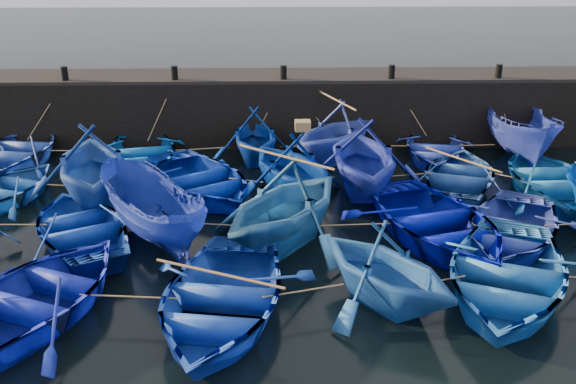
{
  "coord_description": "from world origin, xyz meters",
  "views": [
    {
      "loc": [
        -0.44,
        -13.91,
        7.62
      ],
      "look_at": [
        0.0,
        3.2,
        0.7
      ],
      "focal_mm": 40.0,
      "sensor_mm": 36.0,
      "label": 1
    }
  ],
  "objects": [
    {
      "name": "boat_17",
      "position": [
        3.86,
        1.31,
        0.57
      ],
      "size": [
        5.38,
        6.42,
        1.14
      ],
      "primitive_type": "imported",
      "rotation": [
        0.0,
        0.0,
        0.3
      ],
      "color": "#0009A6",
      "rests_on": "ground"
    },
    {
      "name": "bollard_1",
      "position": [
        -4.0,
        9.6,
        2.87
      ],
      "size": [
        0.24,
        0.24,
        0.5
      ],
      "primitive_type": "cylinder",
      "color": "black",
      "rests_on": "quay_top"
    },
    {
      "name": "boat_10",
      "position": [
        2.38,
        4.81,
        1.26
      ],
      "size": [
        4.15,
        4.81,
        2.52
      ],
      "primitive_type": "imported",
      "rotation": [
        0.0,
        0.0,
        3.15
      ],
      "color": "#1D2FA5",
      "rests_on": "ground"
    },
    {
      "name": "boat_23",
      "position": [
        1.97,
        -1.81,
        0.98
      ],
      "size": [
        4.83,
        4.91,
        1.96
      ],
      "primitive_type": "imported",
      "rotation": [
        0.0,
        0.0,
        0.67
      ],
      "color": "#1C549E",
      "rests_on": "ground"
    },
    {
      "name": "mooring_ropes",
      "position": [
        -0.31,
        4.97,
        0.88
      ],
      "size": [
        17.98,
        11.84,
        2.1
      ],
      "color": "tan",
      "rests_on": "ground"
    },
    {
      "name": "loose_oars",
      "position": [
        1.41,
        2.98,
        1.7
      ],
      "size": [
        9.38,
        12.33,
        1.51
      ],
      "color": "#99724C",
      "rests_on": "ground"
    },
    {
      "name": "wooden_crate",
      "position": [
        0.47,
        4.39,
        2.34
      ],
      "size": [
        0.46,
        0.45,
        0.28
      ],
      "primitive_type": "cube",
      "color": "olive",
      "rests_on": "boat_9"
    },
    {
      "name": "boat_14",
      "position": [
        -5.46,
        1.46,
        0.49
      ],
      "size": [
        5.15,
        5.73,
        0.98
      ],
      "primitive_type": "imported",
      "rotation": [
        0.0,
        0.0,
        3.62
      ],
      "color": "navy",
      "rests_on": "ground"
    },
    {
      "name": "boat_9",
      "position": [
        0.17,
        4.39,
        1.1
      ],
      "size": [
        5.16,
        5.39,
        2.2
      ],
      "primitive_type": "imported",
      "rotation": [
        0.0,
        0.0,
        3.64
      ],
      "color": "navy",
      "rests_on": "ground"
    },
    {
      "name": "boat_7",
      "position": [
        -5.82,
        4.27,
        1.28
      ],
      "size": [
        5.37,
        5.83,
        2.57
      ],
      "primitive_type": "imported",
      "rotation": [
        0.0,
        0.0,
        3.42
      ],
      "color": "#1F499F",
      "rests_on": "ground"
    },
    {
      "name": "boat_21",
      "position": [
        -5.44,
        -2.09,
        0.54
      ],
      "size": [
        5.45,
        6.2,
        1.07
      ],
      "primitive_type": "imported",
      "rotation": [
        0.0,
        0.0,
        2.73
      ],
      "color": "#0D1C98",
      "rests_on": "ground"
    },
    {
      "name": "boat_12",
      "position": [
        8.27,
        4.4,
        0.55
      ],
      "size": [
        4.0,
        5.44,
        1.1
      ],
      "primitive_type": "imported",
      "rotation": [
        0.0,
        0.0,
        3.19
      ],
      "color": "#1560A2",
      "rests_on": "ground"
    },
    {
      "name": "boat_6",
      "position": [
        -8.57,
        4.41,
        0.43
      ],
      "size": [
        4.23,
        4.89,
        0.85
      ],
      "primitive_type": "imported",
      "rotation": [
        0.0,
        0.0,
        2.77
      ],
      "color": "#1D56B2",
      "rests_on": "ground"
    },
    {
      "name": "quay_top",
      "position": [
        0.0,
        10.5,
        2.56
      ],
      "size": [
        26.0,
        2.5,
        0.12
      ],
      "primitive_type": "cube",
      "color": "black",
      "rests_on": "quay_wall"
    },
    {
      "name": "boat_8",
      "position": [
        -2.7,
        4.76,
        0.54
      ],
      "size": [
        5.86,
        6.35,
        1.07
      ],
      "primitive_type": "imported",
      "rotation": [
        0.0,
        0.0,
        0.55
      ],
      "color": "#0325A2",
      "rests_on": "ground"
    },
    {
      "name": "bollard_3",
      "position": [
        4.0,
        9.6,
        2.87
      ],
      "size": [
        0.24,
        0.24,
        0.5
      ],
      "primitive_type": "cylinder",
      "color": "black",
      "rests_on": "quay_top"
    },
    {
      "name": "bollard_2",
      "position": [
        0.0,
        9.6,
        2.87
      ],
      "size": [
        0.24,
        0.24,
        0.5
      ],
      "primitive_type": "cylinder",
      "color": "black",
      "rests_on": "quay_top"
    },
    {
      "name": "bollard_4",
      "position": [
        8.0,
        9.6,
        2.87
      ],
      "size": [
        0.24,
        0.24,
        0.5
      ],
      "primitive_type": "cylinder",
      "color": "black",
      "rests_on": "quay_top"
    },
    {
      "name": "bollard_0",
      "position": [
        -8.0,
        9.6,
        2.87
      ],
      "size": [
        0.24,
        0.24,
        0.5
      ],
      "primitive_type": "cylinder",
      "color": "black",
      "rests_on": "quay_top"
    },
    {
      "name": "boat_15",
      "position": [
        -3.63,
        1.48,
        0.89
      ],
      "size": [
        4.08,
        4.77,
        1.79
      ],
      "primitive_type": "imported",
      "rotation": [
        0.0,
        0.0,
        3.76
      ],
      "color": "navy",
      "rests_on": "ground"
    },
    {
      "name": "boat_22",
      "position": [
        -1.57,
        -2.3,
        0.55
      ],
      "size": [
        4.56,
        5.82,
        1.1
      ],
      "primitive_type": "imported",
      "rotation": [
        0.0,
        0.0,
        -0.15
      ],
      "color": "#153DBB",
      "rests_on": "ground"
    },
    {
      "name": "boat_0",
      "position": [
        -9.46,
        7.68,
        0.54
      ],
      "size": [
        4.46,
        5.72,
        1.09
      ],
      "primitive_type": "imported",
      "rotation": [
        0.0,
        0.0,
        3.0
      ],
      "color": "navy",
      "rests_on": "ground"
    },
    {
      "name": "boat_1",
      "position": [
        -5.01,
        7.52,
        0.51
      ],
      "size": [
        4.54,
        5.58,
        1.02
      ],
      "primitive_type": "imported",
      "rotation": [
        0.0,
        0.0,
        0.23
      ],
      "color": "#064AAA",
      "rests_on": "ground"
    },
    {
      "name": "boat_18",
      "position": [
        5.75,
        1.06,
        0.5
      ],
      "size": [
        5.34,
        5.86,
        1.0
      ],
      "primitive_type": "imported",
      "rotation": [
        0.0,
        0.0,
        -0.51
      ],
      "color": "navy",
      "rests_on": "ground"
    },
    {
      "name": "ground",
      "position": [
        0.0,
        0.0,
        0.0
      ],
      "size": [
        120.0,
        120.0,
        0.0
      ],
      "primitive_type": "plane",
      "color": "black",
      "rests_on": "ground"
    },
    {
      "name": "boat_4",
      "position": [
        5.37,
        7.86,
        0.46
      ],
      "size": [
        4.01,
        4.97,
        0.91
      ],
      "primitive_type": "imported",
      "rotation": [
        0.0,
        0.0,
        -0.21
      ],
      "color": "#2237A5",
      "rests_on": "ground"
    },
    {
      "name": "quay_wall",
      "position": [
        0.0,
        10.5,
        1.25
      ],
      "size": [
        26.0,
        2.5,
        2.5
      ],
      "primitive_type": "cube",
      "color": "black",
      "rests_on": "ground"
    },
    {
      "name": "boat_11",
      "position": [
        5.55,
        5.06,
        0.49
      ],
      "size": [
        4.7,
        5.52,
        0.97
      ],
      "primitive_type": "imported",
      "rotation": [
        0.0,
        0.0,
        2.81
      ],
      "color": "navy",
      "rests_on": "ground"
    },
    {
      "name": "boat_24",
      "position": [
        4.72,
        -1.51,
        0.57
      ],
      "size": [
        5.75,
        6.58,
        1.14
      ],
      "primitive_type": "imported",
      "rotation": [
        0.0,
        0.0,
        -0.4
      ],
      "color": "blue",
      "rests_on": "ground"
    },
    {
      "name": "boat_5",
      "position": [
        8.47,
        7.92,
        1.01
      ],
      "size": [
        2.32,
        5.34,
        2.02
      ],
      "primitive_type": "imported",
      "rotation": [
        0.0,
        0.0,
        -0.07
      ],
      "color": "#263898",
      "rests_on": "ground"
    },
    {
      "name": "boat_3",
      "position": [
        1.81,
        7.95,
        1.1
      ],
      "size": [
        5.47,
        5.49,
        2.19
      ],
      "primitive_type": "imported",
      "rotation": [
        0.0,
        0.0,
        -0.76
      ],
      "color": "blue",
      "rests_on": "ground"
    },
    {
      "name": "boat_16",
      "position": [
        -0.13,
        1.21,
        1.21
      ],
      "size": [
        5.92,
        6.06,
        2.42
      ],
      "primitive_type": "imported",
      "rotation": [
        0.0,
        0.0,
        -0.63
      ],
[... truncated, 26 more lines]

